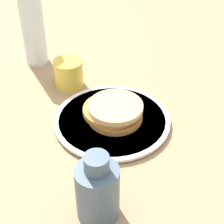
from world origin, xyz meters
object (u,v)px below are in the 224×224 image
at_px(plate, 112,120).
at_px(water_bottle_near, 33,26).
at_px(pancake_stack, 114,111).
at_px(juice_glass, 69,73).
at_px(cream_jug, 97,190).

height_order(plate, water_bottle_near, water_bottle_near).
distance_m(pancake_stack, juice_glass, 0.20).
bearing_deg(pancake_stack, plate, -113.76).
bearing_deg(juice_glass, water_bottle_near, 148.02).
xyz_separation_m(juice_glass, cream_jug, (0.22, -0.38, 0.03)).
distance_m(cream_jug, water_bottle_near, 0.59).
distance_m(plate, cream_jug, 0.27).
bearing_deg(water_bottle_near, juice_glass, -31.98).
bearing_deg(juice_glass, plate, -36.58).
bearing_deg(plate, water_bottle_near, 145.50).
bearing_deg(water_bottle_near, cream_jug, -52.55).
bearing_deg(plate, juice_glass, 143.42).
relative_size(juice_glass, water_bottle_near, 0.33).
bearing_deg(cream_jug, plate, 101.83).
bearing_deg(water_bottle_near, plate, -34.50).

